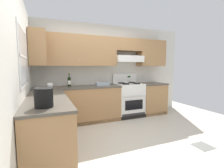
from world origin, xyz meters
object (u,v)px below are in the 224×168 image
at_px(stove, 129,99).
at_px(paper_towel_roll, 50,85).
at_px(bucket, 44,97).
at_px(wine_bottle, 69,81).
at_px(bowl, 103,84).

xyz_separation_m(stove, paper_towel_roll, (-2.08, -0.02, 0.49)).
bearing_deg(bucket, paper_towel_roll, 86.43).
bearing_deg(paper_towel_roll, wine_bottle, 13.16).
xyz_separation_m(bowl, bucket, (-1.40, -1.87, 0.09)).
bearing_deg(wine_bottle, paper_towel_roll, -166.84).
distance_m(bucket, paper_towel_roll, 1.88).
height_order(stove, bowl, stove).
bearing_deg(stove, paper_towel_roll, -179.37).
relative_size(wine_bottle, paper_towel_roll, 2.94).
bearing_deg(bucket, stove, 40.85).
bearing_deg(stove, bucket, -139.15).
relative_size(stove, paper_towel_roll, 10.17).
distance_m(stove, wine_bottle, 1.73).
distance_m(stove, bucket, 2.96).
bearing_deg(bucket, bowl, 53.17).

